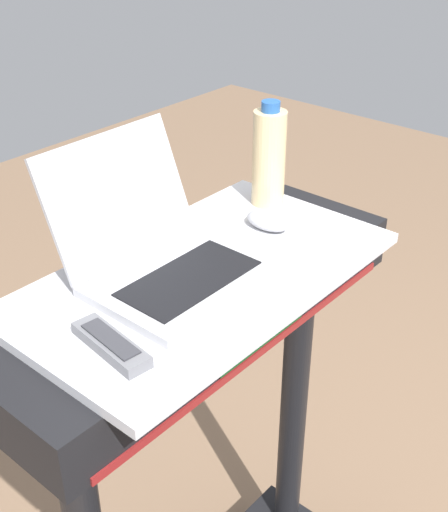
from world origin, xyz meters
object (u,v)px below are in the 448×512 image
(computer_mouse, at_px, (268,221))
(water_bottle, at_px, (269,157))
(laptop, at_px, (161,251))
(tv_remote, at_px, (111,344))

(computer_mouse, xyz_separation_m, water_bottle, (0.10, 0.07, 0.09))
(computer_mouse, distance_m, water_bottle, 0.15)
(laptop, xyz_separation_m, computer_mouse, (0.27, -0.04, -0.03))
(tv_remote, bearing_deg, computer_mouse, 7.40)
(laptop, distance_m, tv_remote, 0.24)
(computer_mouse, xyz_separation_m, tv_remote, (-0.49, -0.06, -0.01))
(water_bottle, bearing_deg, laptop, -174.16)
(laptop, height_order, water_bottle, laptop)
(tv_remote, bearing_deg, laptop, 25.25)
(laptop, xyz_separation_m, tv_remote, (-0.21, -0.10, -0.04))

